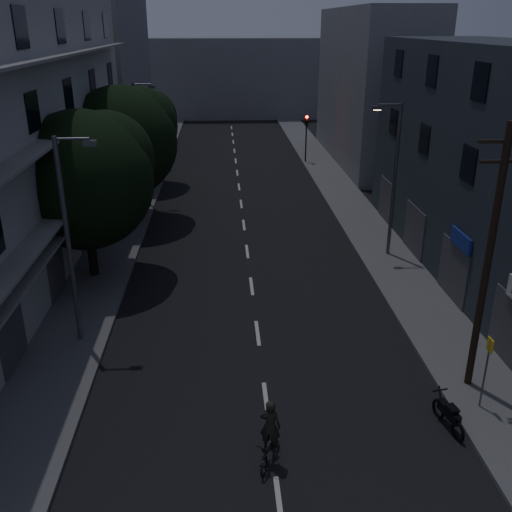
{
  "coord_description": "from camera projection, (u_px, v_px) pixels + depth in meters",
  "views": [
    {
      "loc": [
        -1.31,
        -9.34,
        11.76
      ],
      "look_at": [
        0.0,
        12.0,
        3.0
      ],
      "focal_mm": 40.0,
      "sensor_mm": 36.0,
      "label": 1
    }
  ],
  "objects": [
    {
      "name": "ground",
      "position": [
        243.0,
        222.0,
        36.25
      ],
      "size": [
        160.0,
        160.0,
        0.0
      ],
      "primitive_type": "plane",
      "color": "black",
      "rests_on": "ground"
    },
    {
      "name": "sidewalk_left",
      "position": [
        124.0,
        224.0,
        35.79
      ],
      "size": [
        3.0,
        90.0,
        0.15
      ],
      "primitive_type": "cube",
      "color": "#565659",
      "rests_on": "ground"
    },
    {
      "name": "sidewalk_right",
      "position": [
        360.0,
        219.0,
        36.64
      ],
      "size": [
        3.0,
        90.0,
        0.15
      ],
      "primitive_type": "cube",
      "color": "#565659",
      "rests_on": "ground"
    },
    {
      "name": "lane_markings",
      "position": [
        240.0,
        195.0,
        42.02
      ],
      "size": [
        0.15,
        60.5,
        0.01
      ],
      "color": "beige",
      "rests_on": "ground"
    },
    {
      "name": "building_far_left",
      "position": [
        106.0,
        66.0,
        53.77
      ],
      "size": [
        6.0,
        20.0,
        16.0
      ],
      "primitive_type": "cube",
      "color": "slate",
      "rests_on": "ground"
    },
    {
      "name": "building_far_right",
      "position": [
        371.0,
        87.0,
        50.16
      ],
      "size": [
        6.0,
        20.0,
        13.0
      ],
      "primitive_type": "cube",
      "color": "slate",
      "rests_on": "ground"
    },
    {
      "name": "building_far_end",
      "position": [
        229.0,
        78.0,
        75.91
      ],
      "size": [
        24.0,
        8.0,
        10.0
      ],
      "primitive_type": "cube",
      "color": "slate",
      "rests_on": "ground"
    },
    {
      "name": "tree_near",
      "position": [
        85.0,
        175.0,
        26.56
      ],
      "size": [
        6.54,
        6.54,
        8.06
      ],
      "color": "black",
      "rests_on": "sidewalk_left"
    },
    {
      "name": "tree_mid",
      "position": [
        123.0,
        138.0,
        34.47
      ],
      "size": [
        6.73,
        6.73,
        8.28
      ],
      "color": "black",
      "rests_on": "sidewalk_left"
    },
    {
      "name": "tree_far",
      "position": [
        139.0,
        126.0,
        42.49
      ],
      "size": [
        5.82,
        5.82,
        7.2
      ],
      "color": "black",
      "rests_on": "sidewalk_left"
    },
    {
      "name": "traffic_signal_far_right",
      "position": [
        306.0,
        129.0,
        50.35
      ],
      "size": [
        0.28,
        0.37,
        4.1
      ],
      "color": "black",
      "rests_on": "sidewalk_right"
    },
    {
      "name": "traffic_signal_far_left",
      "position": [
        163.0,
        133.0,
        48.47
      ],
      "size": [
        0.28,
        0.37,
        4.1
      ],
      "color": "black",
      "rests_on": "sidewalk_left"
    },
    {
      "name": "street_lamp_left_near",
      "position": [
        70.0,
        233.0,
        20.97
      ],
      "size": [
        1.51,
        0.25,
        8.0
      ],
      "color": "#5C5F64",
      "rests_on": "sidewalk_left"
    },
    {
      "name": "street_lamp_right",
      "position": [
        393.0,
        173.0,
        29.29
      ],
      "size": [
        1.51,
        0.25,
        8.0
      ],
      "color": "#525459",
      "rests_on": "sidewalk_right"
    },
    {
      "name": "street_lamp_left_far",
      "position": [
        139.0,
        137.0,
        38.5
      ],
      "size": [
        1.51,
        0.25,
        8.0
      ],
      "color": "#53535A",
      "rests_on": "sidewalk_left"
    },
    {
      "name": "utility_pole",
      "position": [
        488.0,
        258.0,
        18.06
      ],
      "size": [
        1.8,
        0.24,
        9.0
      ],
      "color": "black",
      "rests_on": "sidewalk_right"
    },
    {
      "name": "bus_stop_sign",
      "position": [
        487.0,
        360.0,
        17.98
      ],
      "size": [
        0.06,
        0.35,
        2.52
      ],
      "color": "#595B60",
      "rests_on": "sidewalk_right"
    },
    {
      "name": "motorcycle",
      "position": [
        448.0,
        415.0,
        17.72
      ],
      "size": [
        0.57,
        1.76,
        1.14
      ],
      "rotation": [
        0.0,
        0.0,
        0.18
      ],
      "color": "black",
      "rests_on": "ground"
    },
    {
      "name": "cyclist",
      "position": [
        270.0,
        442.0,
        16.22
      ],
      "size": [
        1.14,
        1.76,
        2.11
      ],
      "rotation": [
        0.0,
        0.0,
        -0.37
      ],
      "color": "black",
      "rests_on": "ground"
    }
  ]
}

